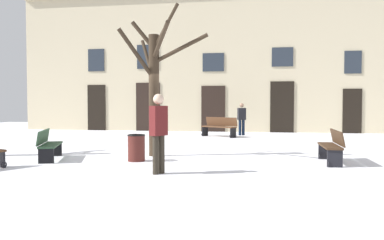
{
  "coord_description": "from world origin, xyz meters",
  "views": [
    {
      "loc": [
        2.64,
        -13.14,
        1.64
      ],
      "look_at": [
        0.0,
        1.99,
        0.98
      ],
      "focal_mm": 39.0,
      "sensor_mm": 36.0,
      "label": 1
    }
  ],
  "objects_px": {
    "person_by_shop_door": "(242,118)",
    "person_strolling": "(159,129)",
    "bench_back_to_back_right": "(49,144)",
    "bench_near_center_tree": "(219,127)",
    "litter_bin": "(136,148)",
    "streetlamp": "(154,86)",
    "bench_facing_shops": "(332,146)",
    "tree_center": "(155,83)"
  },
  "relations": [
    {
      "from": "bench_near_center_tree",
      "to": "person_strolling",
      "type": "relative_size",
      "value": 0.98
    },
    {
      "from": "streetlamp",
      "to": "bench_near_center_tree",
      "type": "height_order",
      "value": "streetlamp"
    },
    {
      "from": "person_by_shop_door",
      "to": "person_strolling",
      "type": "bearing_deg",
      "value": -122.55
    },
    {
      "from": "tree_center",
      "to": "person_by_shop_door",
      "type": "height_order",
      "value": "tree_center"
    },
    {
      "from": "litter_bin",
      "to": "person_by_shop_door",
      "type": "height_order",
      "value": "person_by_shop_door"
    },
    {
      "from": "tree_center",
      "to": "bench_back_to_back_right",
      "type": "xyz_separation_m",
      "value": [
        -2.79,
        -1.29,
        -1.78
      ]
    },
    {
      "from": "litter_bin",
      "to": "bench_back_to_back_right",
      "type": "xyz_separation_m",
      "value": [
        -2.57,
        -0.14,
        0.06
      ]
    },
    {
      "from": "litter_bin",
      "to": "bench_back_to_back_right",
      "type": "bearing_deg",
      "value": -176.89
    },
    {
      "from": "bench_back_to_back_right",
      "to": "person_by_shop_door",
      "type": "distance_m",
      "value": 10.98
    },
    {
      "from": "person_strolling",
      "to": "streetlamp",
      "type": "bearing_deg",
      "value": -129.67
    },
    {
      "from": "tree_center",
      "to": "person_by_shop_door",
      "type": "xyz_separation_m",
      "value": [
        2.18,
        8.5,
        -1.34
      ]
    },
    {
      "from": "litter_bin",
      "to": "bench_near_center_tree",
      "type": "bearing_deg",
      "value": 80.64
    },
    {
      "from": "person_by_shop_door",
      "to": "person_strolling",
      "type": "relative_size",
      "value": 0.87
    },
    {
      "from": "streetlamp",
      "to": "bench_near_center_tree",
      "type": "distance_m",
      "value": 3.95
    },
    {
      "from": "litter_bin",
      "to": "streetlamp",
      "type": "bearing_deg",
      "value": 101.97
    },
    {
      "from": "tree_center",
      "to": "person_by_shop_door",
      "type": "relative_size",
      "value": 2.81
    },
    {
      "from": "bench_back_to_back_right",
      "to": "person_strolling",
      "type": "bearing_deg",
      "value": -135.36
    },
    {
      "from": "bench_back_to_back_right",
      "to": "bench_near_center_tree",
      "type": "bearing_deg",
      "value": -44.4
    },
    {
      "from": "bench_back_to_back_right",
      "to": "bench_near_center_tree",
      "type": "distance_m",
      "value": 9.56
    },
    {
      "from": "tree_center",
      "to": "bench_back_to_back_right",
      "type": "height_order",
      "value": "tree_center"
    },
    {
      "from": "tree_center",
      "to": "bench_near_center_tree",
      "type": "bearing_deg",
      "value": 80.88
    },
    {
      "from": "person_by_shop_door",
      "to": "person_strolling",
      "type": "distance_m",
      "value": 11.62
    },
    {
      "from": "bench_back_to_back_right",
      "to": "person_strolling",
      "type": "height_order",
      "value": "person_strolling"
    },
    {
      "from": "person_by_shop_door",
      "to": "litter_bin",
      "type": "bearing_deg",
      "value": -130.24
    },
    {
      "from": "tree_center",
      "to": "bench_back_to_back_right",
      "type": "bearing_deg",
      "value": -155.24
    },
    {
      "from": "bench_facing_shops",
      "to": "person_by_shop_door",
      "type": "xyz_separation_m",
      "value": [
        -2.92,
        9.09,
        0.41
      ]
    },
    {
      "from": "bench_facing_shops",
      "to": "litter_bin",
      "type": "bearing_deg",
      "value": -84.8
    },
    {
      "from": "streetlamp",
      "to": "bench_facing_shops",
      "type": "height_order",
      "value": "streetlamp"
    },
    {
      "from": "bench_near_center_tree",
      "to": "streetlamp",
      "type": "bearing_deg",
      "value": -160.17
    },
    {
      "from": "tree_center",
      "to": "person_strolling",
      "type": "height_order",
      "value": "tree_center"
    },
    {
      "from": "bench_facing_shops",
      "to": "person_strolling",
      "type": "height_order",
      "value": "person_strolling"
    },
    {
      "from": "tree_center",
      "to": "streetlamp",
      "type": "distance_m",
      "value": 8.34
    },
    {
      "from": "person_by_shop_door",
      "to": "person_strolling",
      "type": "xyz_separation_m",
      "value": [
        -1.27,
        -11.55,
        0.15
      ]
    },
    {
      "from": "litter_bin",
      "to": "person_by_shop_door",
      "type": "relative_size",
      "value": 0.47
    },
    {
      "from": "bench_back_to_back_right",
      "to": "person_by_shop_door",
      "type": "xyz_separation_m",
      "value": [
        4.96,
        9.79,
        0.44
      ]
    },
    {
      "from": "streetlamp",
      "to": "litter_bin",
      "type": "bearing_deg",
      "value": -78.03
    },
    {
      "from": "bench_near_center_tree",
      "to": "tree_center",
      "type": "bearing_deg",
      "value": -68.44
    },
    {
      "from": "bench_back_to_back_right",
      "to": "litter_bin",
      "type": "bearing_deg",
      "value": -106.71
    },
    {
      "from": "bench_facing_shops",
      "to": "person_by_shop_door",
      "type": "bearing_deg",
      "value": -163.03
    },
    {
      "from": "litter_bin",
      "to": "bench_facing_shops",
      "type": "bearing_deg",
      "value": 6.02
    },
    {
      "from": "bench_back_to_back_right",
      "to": "person_by_shop_door",
      "type": "bearing_deg",
      "value": -46.7
    },
    {
      "from": "litter_bin",
      "to": "bench_back_to_back_right",
      "type": "relative_size",
      "value": 0.42
    }
  ]
}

